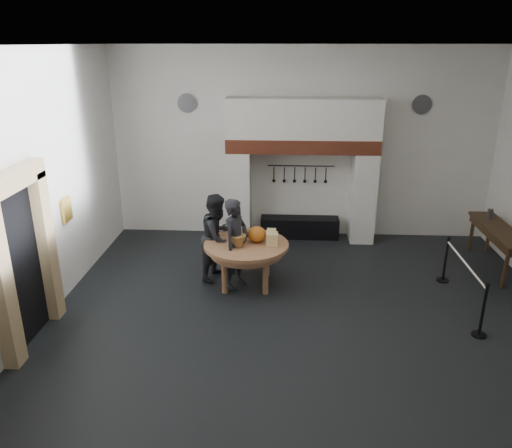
# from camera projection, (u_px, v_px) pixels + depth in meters

# --- Properties ---
(floor) EXTENTS (9.00, 8.00, 0.02)m
(floor) POSITION_uv_depth(u_px,v_px,m) (305.00, 314.00, 8.86)
(floor) COLOR black
(floor) RESTS_ON ground
(ceiling) EXTENTS (9.00, 8.00, 0.02)m
(ceiling) POSITION_uv_depth(u_px,v_px,m) (315.00, 45.00, 7.32)
(ceiling) COLOR silver
(ceiling) RESTS_ON wall_back
(wall_back) EXTENTS (9.00, 0.02, 4.50)m
(wall_back) POSITION_uv_depth(u_px,v_px,m) (302.00, 144.00, 11.84)
(wall_back) COLOR silver
(wall_back) RESTS_ON floor
(wall_front) EXTENTS (9.00, 0.02, 4.50)m
(wall_front) POSITION_uv_depth(u_px,v_px,m) (330.00, 322.00, 4.34)
(wall_front) COLOR silver
(wall_front) RESTS_ON floor
(wall_left) EXTENTS (0.02, 8.00, 4.50)m
(wall_left) POSITION_uv_depth(u_px,v_px,m) (39.00, 188.00, 8.32)
(wall_left) COLOR silver
(wall_left) RESTS_ON floor
(chimney_pier_left) EXTENTS (0.55, 0.70, 2.15)m
(chimney_pier_left) POSITION_uv_depth(u_px,v_px,m) (239.00, 195.00, 11.99)
(chimney_pier_left) COLOR silver
(chimney_pier_left) RESTS_ON floor
(chimney_pier_right) EXTENTS (0.55, 0.70, 2.15)m
(chimney_pier_right) POSITION_uv_depth(u_px,v_px,m) (363.00, 197.00, 11.84)
(chimney_pier_right) COLOR silver
(chimney_pier_right) RESTS_ON floor
(hearth_brick_band) EXTENTS (3.50, 0.72, 0.32)m
(hearth_brick_band) POSITION_uv_depth(u_px,v_px,m) (302.00, 145.00, 11.49)
(hearth_brick_band) COLOR #9E442B
(hearth_brick_band) RESTS_ON chimney_pier_left
(chimney_hood) EXTENTS (3.50, 0.70, 0.90)m
(chimney_hood) POSITION_uv_depth(u_px,v_px,m) (303.00, 118.00, 11.28)
(chimney_hood) COLOR silver
(chimney_hood) RESTS_ON hearth_brick_band
(iron_range) EXTENTS (1.90, 0.45, 0.50)m
(iron_range) POSITION_uv_depth(u_px,v_px,m) (299.00, 227.00, 12.26)
(iron_range) COLOR black
(iron_range) RESTS_ON floor
(utensil_rail) EXTENTS (1.60, 0.02, 0.02)m
(utensil_rail) POSITION_uv_depth(u_px,v_px,m) (301.00, 166.00, 11.94)
(utensil_rail) COLOR black
(utensil_rail) RESTS_ON wall_back
(door_recess) EXTENTS (0.04, 1.10, 2.50)m
(door_recess) POSITION_uv_depth(u_px,v_px,m) (21.00, 268.00, 7.73)
(door_recess) COLOR black
(door_recess) RESTS_ON floor
(door_jamb_near) EXTENTS (0.22, 0.30, 2.60)m
(door_jamb_near) POSITION_uv_depth(u_px,v_px,m) (2.00, 286.00, 7.05)
(door_jamb_near) COLOR tan
(door_jamb_near) RESTS_ON floor
(door_jamb_far) EXTENTS (0.22, 0.30, 2.60)m
(door_jamb_far) POSITION_uv_depth(u_px,v_px,m) (46.00, 247.00, 8.36)
(door_jamb_far) COLOR tan
(door_jamb_far) RESTS_ON floor
(door_lintel) EXTENTS (0.22, 1.70, 0.30)m
(door_lintel) POSITION_uv_depth(u_px,v_px,m) (11.00, 180.00, 7.24)
(door_lintel) COLOR tan
(door_lintel) RESTS_ON door_jamb_near
(wall_plaque) EXTENTS (0.05, 0.34, 0.44)m
(wall_plaque) POSITION_uv_depth(u_px,v_px,m) (67.00, 210.00, 9.29)
(wall_plaque) COLOR gold
(wall_plaque) RESTS_ON wall_left
(work_table) EXTENTS (1.98, 1.98, 0.07)m
(work_table) POSITION_uv_depth(u_px,v_px,m) (246.00, 245.00, 9.66)
(work_table) COLOR tan
(work_table) RESTS_ON floor
(pumpkin) EXTENTS (0.36, 0.36, 0.31)m
(pumpkin) POSITION_uv_depth(u_px,v_px,m) (257.00, 234.00, 9.68)
(pumpkin) COLOR orange
(pumpkin) RESTS_ON work_table
(cheese_block_big) EXTENTS (0.22, 0.22, 0.24)m
(cheese_block_big) POSITION_uv_depth(u_px,v_px,m) (272.00, 239.00, 9.54)
(cheese_block_big) COLOR #E3CA87
(cheese_block_big) RESTS_ON work_table
(cheese_block_small) EXTENTS (0.18, 0.18, 0.20)m
(cheese_block_small) POSITION_uv_depth(u_px,v_px,m) (271.00, 234.00, 9.83)
(cheese_block_small) COLOR #D0C67C
(cheese_block_small) RESTS_ON work_table
(wicker_basket) EXTENTS (0.38, 0.38, 0.22)m
(wicker_basket) POSITION_uv_depth(u_px,v_px,m) (238.00, 241.00, 9.48)
(wicker_basket) COLOR olive
(wicker_basket) RESTS_ON work_table
(bread_loaf) EXTENTS (0.31, 0.18, 0.13)m
(bread_loaf) POSITION_uv_depth(u_px,v_px,m) (243.00, 234.00, 9.96)
(bread_loaf) COLOR #996736
(bread_loaf) RESTS_ON work_table
(visitor_near) EXTENTS (0.68, 0.78, 1.79)m
(visitor_near) POSITION_uv_depth(u_px,v_px,m) (236.00, 244.00, 9.57)
(visitor_near) COLOR black
(visitor_near) RESTS_ON floor
(visitor_far) EXTENTS (0.94, 1.04, 1.76)m
(visitor_far) POSITION_uv_depth(u_px,v_px,m) (218.00, 237.00, 9.97)
(visitor_far) COLOR black
(visitor_far) RESTS_ON floor
(side_table) EXTENTS (0.55, 2.20, 0.06)m
(side_table) POSITION_uv_depth(u_px,v_px,m) (500.00, 230.00, 10.35)
(side_table) COLOR #332112
(side_table) RESTS_ON floor
(pewter_jug) EXTENTS (0.12, 0.12, 0.22)m
(pewter_jug) POSITION_uv_depth(u_px,v_px,m) (490.00, 214.00, 10.87)
(pewter_jug) COLOR #505055
(pewter_jug) RESTS_ON side_table
(pewter_plate_back_left) EXTENTS (0.44, 0.03, 0.44)m
(pewter_plate_back_left) POSITION_uv_depth(u_px,v_px,m) (187.00, 103.00, 11.61)
(pewter_plate_back_left) COLOR #4C4C51
(pewter_plate_back_left) RESTS_ON wall_back
(pewter_plate_back_right) EXTENTS (0.44, 0.03, 0.44)m
(pewter_plate_back_right) POSITION_uv_depth(u_px,v_px,m) (422.00, 105.00, 11.34)
(pewter_plate_back_right) COLOR #4C4C51
(pewter_plate_back_right) RESTS_ON wall_back
(barrier_post_near) EXTENTS (0.05, 0.05, 0.90)m
(barrier_post_near) POSITION_uv_depth(u_px,v_px,m) (483.00, 312.00, 8.05)
(barrier_post_near) COLOR black
(barrier_post_near) RESTS_ON floor
(barrier_post_far) EXTENTS (0.05, 0.05, 0.90)m
(barrier_post_far) POSITION_uv_depth(u_px,v_px,m) (446.00, 261.00, 9.92)
(barrier_post_far) COLOR black
(barrier_post_far) RESTS_ON floor
(barrier_rope) EXTENTS (0.04, 2.00, 0.04)m
(barrier_rope) POSITION_uv_depth(u_px,v_px,m) (465.00, 263.00, 8.85)
(barrier_rope) COLOR white
(barrier_rope) RESTS_ON barrier_post_near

